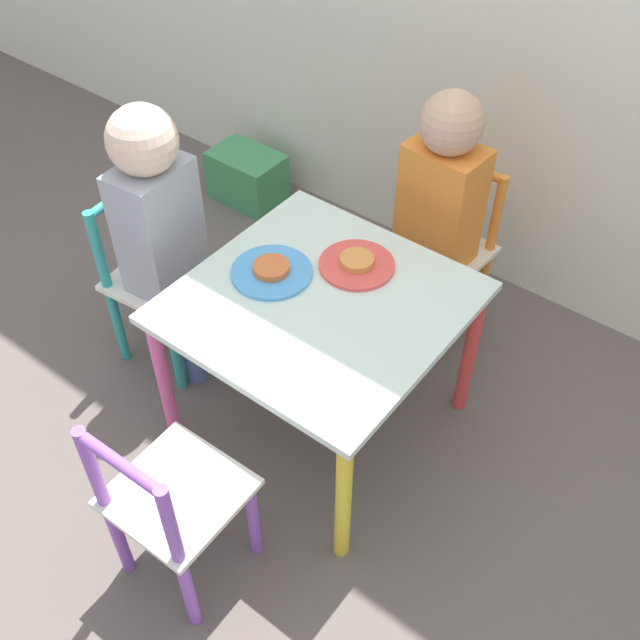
# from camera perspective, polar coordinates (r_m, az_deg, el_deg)

# --- Properties ---
(ground_plane) EXTENTS (6.00, 6.00, 0.00)m
(ground_plane) POSITION_cam_1_polar(r_m,az_deg,el_deg) (2.08, 0.00, -7.57)
(ground_plane) COLOR #5B514C
(kids_table) EXTENTS (0.62, 0.62, 0.46)m
(kids_table) POSITION_cam_1_polar(r_m,az_deg,el_deg) (1.78, 0.00, 0.15)
(kids_table) COLOR silver
(kids_table) RESTS_ON ground_plane
(chair_teal) EXTENTS (0.28, 0.28, 0.53)m
(chair_teal) POSITION_cam_1_polar(r_m,az_deg,el_deg) (2.12, -12.24, 2.96)
(chair_teal) COLOR silver
(chair_teal) RESTS_ON ground_plane
(chair_orange) EXTENTS (0.28, 0.28, 0.53)m
(chair_orange) POSITION_cam_1_polar(r_m,az_deg,el_deg) (2.19, 9.23, 5.04)
(chair_orange) COLOR silver
(chair_orange) RESTS_ON ground_plane
(chair_purple) EXTENTS (0.27, 0.27, 0.53)m
(chair_purple) POSITION_cam_1_polar(r_m,az_deg,el_deg) (1.65, -11.25, -13.70)
(chair_purple) COLOR silver
(chair_purple) RESTS_ON ground_plane
(child_left) EXTENTS (0.23, 0.21, 0.81)m
(child_left) POSITION_cam_1_polar(r_m,az_deg,el_deg) (1.95, -11.93, 7.30)
(child_left) COLOR #4C608E
(child_left) RESTS_ON ground_plane
(child_back) EXTENTS (0.21, 0.22, 0.78)m
(child_back) POSITION_cam_1_polar(r_m,az_deg,el_deg) (2.02, 8.93, 8.74)
(child_back) COLOR #38383D
(child_back) RESTS_ON ground_plane
(plate_left) EXTENTS (0.20, 0.20, 0.03)m
(plate_left) POSITION_cam_1_polar(r_m,az_deg,el_deg) (1.80, -3.71, 3.75)
(plate_left) COLOR #4C9EE0
(plate_left) RESTS_ON kids_table
(plate_back) EXTENTS (0.19, 0.19, 0.03)m
(plate_back) POSITION_cam_1_polar(r_m,az_deg,el_deg) (1.82, 2.82, 4.31)
(plate_back) COLOR #E54C47
(plate_back) RESTS_ON kids_table
(storage_bin) EXTENTS (0.26, 0.18, 0.19)m
(storage_bin) POSITION_cam_1_polar(r_m,az_deg,el_deg) (2.78, -5.55, 10.80)
(storage_bin) COLOR #3D8E56
(storage_bin) RESTS_ON ground_plane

